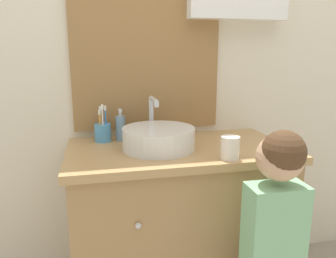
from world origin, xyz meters
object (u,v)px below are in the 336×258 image
object	(u,v)px
toothbrush_holder	(103,131)
soap_dispenser	(120,128)
child_figure	(274,234)
sink_basin	(158,138)
drinking_cup	(230,148)

from	to	relation	value
toothbrush_holder	soap_dispenser	bearing A→B (deg)	1.02
child_figure	sink_basin	bearing A→B (deg)	129.68
soap_dispenser	toothbrush_holder	bearing A→B (deg)	-178.98
soap_dispenser	drinking_cup	bearing A→B (deg)	-43.71
sink_basin	drinking_cup	bearing A→B (deg)	-38.70
child_figure	soap_dispenser	bearing A→B (deg)	129.62
sink_basin	toothbrush_holder	xyz separation A→B (m)	(-0.24, 0.19, -0.00)
sink_basin	soap_dispenser	xyz separation A→B (m)	(-0.16, 0.19, 0.01)
sink_basin	soap_dispenser	world-z (taller)	sink_basin
soap_dispenser	sink_basin	bearing A→B (deg)	-50.51
toothbrush_holder	child_figure	size ratio (longest dim) A/B	0.19
toothbrush_holder	drinking_cup	distance (m)	0.64
sink_basin	drinking_cup	xyz separation A→B (m)	(0.26, -0.21, -0.01)
sink_basin	soap_dispenser	size ratio (longest dim) A/B	2.33
toothbrush_holder	drinking_cup	xyz separation A→B (m)	(0.50, -0.40, -0.00)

